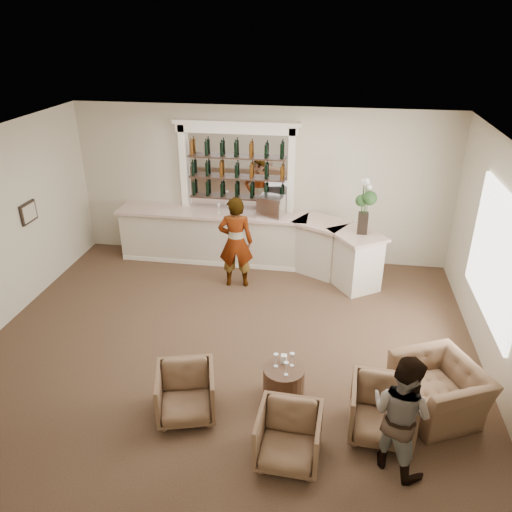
{
  "coord_description": "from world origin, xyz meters",
  "views": [
    {
      "loc": [
        1.52,
        -6.61,
        4.89
      ],
      "look_at": [
        0.31,
        0.9,
        1.23
      ],
      "focal_mm": 35.0,
      "sensor_mm": 36.0,
      "label": 1
    }
  ],
  "objects_px": {
    "cocktail_table": "(284,383)",
    "armchair_center": "(289,437)",
    "guest": "(401,414)",
    "armchair_far": "(439,389)",
    "sommelier": "(236,242)",
    "armchair_left": "(186,393)",
    "flower_vase": "(365,203)",
    "bar_counter": "(250,240)",
    "espresso_machine": "(271,207)",
    "armchair_right": "(382,410)"
  },
  "relations": [
    {
      "from": "guest",
      "to": "espresso_machine",
      "type": "distance_m",
      "value": 5.54
    },
    {
      "from": "bar_counter",
      "to": "espresso_machine",
      "type": "xyz_separation_m",
      "value": [
        0.45,
        0.03,
        0.78
      ]
    },
    {
      "from": "bar_counter",
      "to": "guest",
      "type": "bearing_deg",
      "value": -62.4
    },
    {
      "from": "bar_counter",
      "to": "flower_vase",
      "type": "height_order",
      "value": "flower_vase"
    },
    {
      "from": "cocktail_table",
      "to": "espresso_machine",
      "type": "bearing_deg",
      "value": 100.18
    },
    {
      "from": "guest",
      "to": "espresso_machine",
      "type": "xyz_separation_m",
      "value": [
        -2.18,
        5.06,
        0.57
      ]
    },
    {
      "from": "sommelier",
      "to": "armchair_center",
      "type": "distance_m",
      "value": 4.53
    },
    {
      "from": "cocktail_table",
      "to": "flower_vase",
      "type": "xyz_separation_m",
      "value": [
        1.1,
        3.51,
        1.5
      ]
    },
    {
      "from": "bar_counter",
      "to": "guest",
      "type": "xyz_separation_m",
      "value": [
        2.63,
        -5.04,
        0.21
      ]
    },
    {
      "from": "armchair_center",
      "to": "espresso_machine",
      "type": "distance_m",
      "value": 5.36
    },
    {
      "from": "cocktail_table",
      "to": "armchair_right",
      "type": "relative_size",
      "value": 0.71
    },
    {
      "from": "sommelier",
      "to": "armchair_right",
      "type": "height_order",
      "value": "sommelier"
    },
    {
      "from": "cocktail_table",
      "to": "armchair_center",
      "type": "height_order",
      "value": "armchair_center"
    },
    {
      "from": "sommelier",
      "to": "guest",
      "type": "xyz_separation_m",
      "value": [
        2.75,
        -4.11,
        -0.14
      ]
    },
    {
      "from": "guest",
      "to": "armchair_right",
      "type": "xyz_separation_m",
      "value": [
        -0.14,
        0.48,
        -0.41
      ]
    },
    {
      "from": "cocktail_table",
      "to": "armchair_center",
      "type": "relative_size",
      "value": 0.75
    },
    {
      "from": "sommelier",
      "to": "armchair_left",
      "type": "bearing_deg",
      "value": 83.98
    },
    {
      "from": "sommelier",
      "to": "flower_vase",
      "type": "xyz_separation_m",
      "value": [
        2.4,
        0.35,
        0.83
      ]
    },
    {
      "from": "bar_counter",
      "to": "armchair_center",
      "type": "relative_size",
      "value": 7.39
    },
    {
      "from": "sommelier",
      "to": "guest",
      "type": "distance_m",
      "value": 4.95
    },
    {
      "from": "armchair_center",
      "to": "cocktail_table",
      "type": "bearing_deg",
      "value": 101.68
    },
    {
      "from": "espresso_machine",
      "to": "bar_counter",
      "type": "bearing_deg",
      "value": -164.61
    },
    {
      "from": "armchair_left",
      "to": "flower_vase",
      "type": "relative_size",
      "value": 0.72
    },
    {
      "from": "cocktail_table",
      "to": "armchair_far",
      "type": "relative_size",
      "value": 0.52
    },
    {
      "from": "armchair_left",
      "to": "sommelier",
      "type": "bearing_deg",
      "value": 74.82
    },
    {
      "from": "sommelier",
      "to": "armchair_far",
      "type": "relative_size",
      "value": 1.65
    },
    {
      "from": "cocktail_table",
      "to": "guest",
      "type": "distance_m",
      "value": 1.81
    },
    {
      "from": "flower_vase",
      "to": "sommelier",
      "type": "bearing_deg",
      "value": -171.73
    },
    {
      "from": "sommelier",
      "to": "armchair_right",
      "type": "bearing_deg",
      "value": 118.96
    },
    {
      "from": "armchair_left",
      "to": "armchair_right",
      "type": "xyz_separation_m",
      "value": [
        2.56,
        0.06,
        0.02
      ]
    },
    {
      "from": "armchair_right",
      "to": "espresso_machine",
      "type": "bearing_deg",
      "value": 117.14
    },
    {
      "from": "armchair_left",
      "to": "armchair_right",
      "type": "bearing_deg",
      "value": -14.48
    },
    {
      "from": "armchair_left",
      "to": "espresso_machine",
      "type": "distance_m",
      "value": 4.78
    },
    {
      "from": "guest",
      "to": "armchair_center",
      "type": "relative_size",
      "value": 2.03
    },
    {
      "from": "flower_vase",
      "to": "cocktail_table",
      "type": "bearing_deg",
      "value": -107.46
    },
    {
      "from": "bar_counter",
      "to": "armchair_right",
      "type": "xyz_separation_m",
      "value": [
        2.49,
        -4.56,
        -0.2
      ]
    },
    {
      "from": "armchair_far",
      "to": "cocktail_table",
      "type": "bearing_deg",
      "value": -114.29
    },
    {
      "from": "armchair_left",
      "to": "flower_vase",
      "type": "xyz_separation_m",
      "value": [
        2.36,
        4.05,
        1.4
      ]
    },
    {
      "from": "armchair_left",
      "to": "armchair_right",
      "type": "relative_size",
      "value": 0.95
    },
    {
      "from": "cocktail_table",
      "to": "armchair_far",
      "type": "bearing_deg",
      "value": 1.84
    },
    {
      "from": "cocktail_table",
      "to": "sommelier",
      "type": "height_order",
      "value": "sommelier"
    },
    {
      "from": "guest",
      "to": "armchair_far",
      "type": "relative_size",
      "value": 1.39
    },
    {
      "from": "armchair_center",
      "to": "flower_vase",
      "type": "height_order",
      "value": "flower_vase"
    },
    {
      "from": "armchair_center",
      "to": "guest",
      "type": "bearing_deg",
      "value": 8.11
    },
    {
      "from": "sommelier",
      "to": "armchair_left",
      "type": "xyz_separation_m",
      "value": [
        0.04,
        -3.7,
        -0.57
      ]
    },
    {
      "from": "cocktail_table",
      "to": "espresso_machine",
      "type": "distance_m",
      "value": 4.32
    },
    {
      "from": "sommelier",
      "to": "flower_vase",
      "type": "distance_m",
      "value": 2.57
    },
    {
      "from": "cocktail_table",
      "to": "armchair_left",
      "type": "distance_m",
      "value": 1.37
    },
    {
      "from": "sommelier",
      "to": "espresso_machine",
      "type": "bearing_deg",
      "value": -127.38
    },
    {
      "from": "espresso_machine",
      "to": "flower_vase",
      "type": "xyz_separation_m",
      "value": [
        1.84,
        -0.6,
        0.4
      ]
    }
  ]
}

